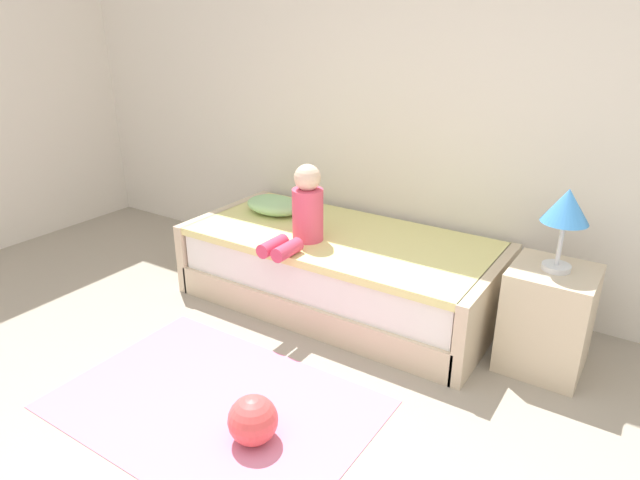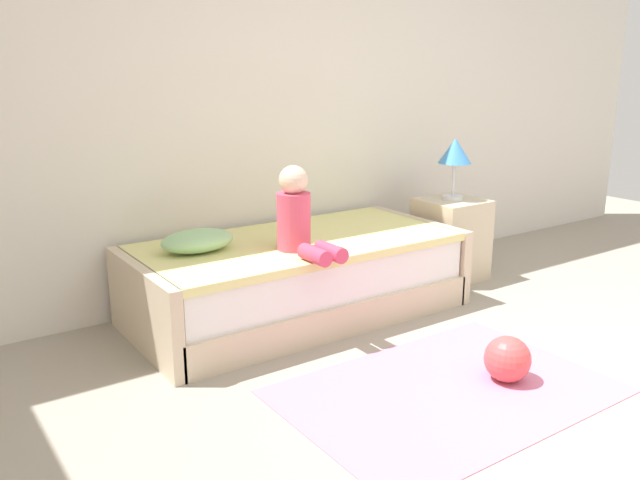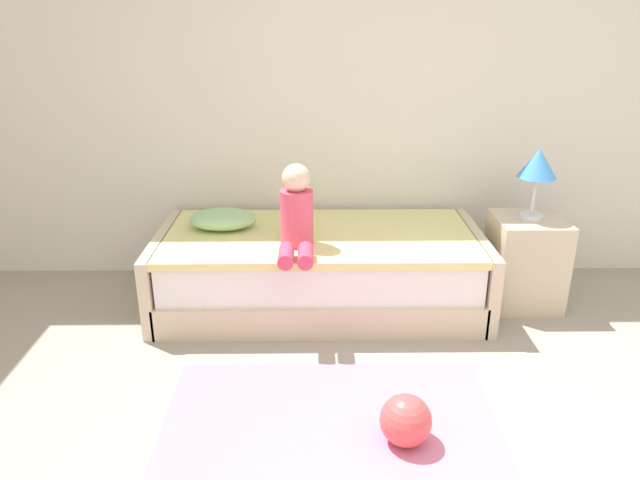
# 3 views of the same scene
# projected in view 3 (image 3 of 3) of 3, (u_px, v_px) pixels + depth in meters

# --- Properties ---
(wall_rear) EXTENTS (7.20, 0.10, 2.90)m
(wall_rear) POSITION_uv_depth(u_px,v_px,m) (413.00, 72.00, 4.04)
(wall_rear) COLOR silver
(wall_rear) RESTS_ON ground
(bed) EXTENTS (2.11, 1.00, 0.50)m
(bed) POSITION_uv_depth(u_px,v_px,m) (320.00, 269.00, 3.91)
(bed) COLOR beige
(bed) RESTS_ON ground
(nightstand) EXTENTS (0.44, 0.44, 0.60)m
(nightstand) POSITION_uv_depth(u_px,v_px,m) (525.00, 262.00, 3.89)
(nightstand) COLOR beige
(nightstand) RESTS_ON ground
(table_lamp) EXTENTS (0.24, 0.24, 0.45)m
(table_lamp) POSITION_uv_depth(u_px,v_px,m) (538.00, 167.00, 3.66)
(table_lamp) COLOR silver
(table_lamp) RESTS_ON nightstand
(child_figure) EXTENTS (0.20, 0.51, 0.50)m
(child_figure) POSITION_uv_depth(u_px,v_px,m) (297.00, 215.00, 3.53)
(child_figure) COLOR #E04C6B
(child_figure) RESTS_ON bed
(pillow) EXTENTS (0.44, 0.30, 0.13)m
(pillow) POSITION_uv_depth(u_px,v_px,m) (223.00, 219.00, 3.88)
(pillow) COLOR #99CC8C
(pillow) RESTS_ON bed
(toy_ball) EXTENTS (0.24, 0.24, 0.24)m
(toy_ball) POSITION_uv_depth(u_px,v_px,m) (406.00, 420.00, 2.66)
(toy_ball) COLOR #E54C4C
(toy_ball) RESTS_ON ground
(area_rug) EXTENTS (1.60, 1.10, 0.01)m
(area_rug) POSITION_uv_depth(u_px,v_px,m) (330.00, 429.00, 2.78)
(area_rug) COLOR pink
(area_rug) RESTS_ON ground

